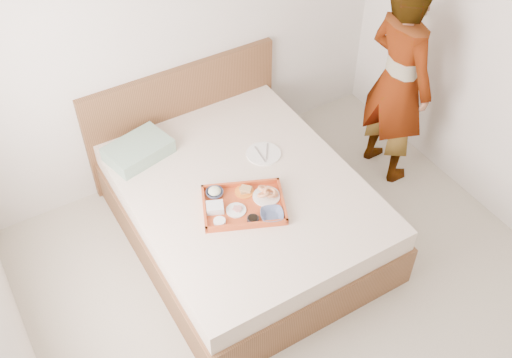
{
  "coord_description": "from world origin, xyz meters",
  "views": [
    {
      "loc": [
        -1.51,
        -1.62,
        3.56
      ],
      "look_at": [
        -0.01,
        0.9,
        0.65
      ],
      "focal_mm": 41.97,
      "sensor_mm": 36.0,
      "label": 1
    }
  ],
  "objects": [
    {
      "name": "plastic_tub",
      "position": [
        -0.35,
        0.88,
        0.57
      ],
      "size": [
        0.14,
        0.13,
        0.05
      ],
      "primitive_type": "cube",
      "rotation": [
        0.0,
        0.0,
        -0.4
      ],
      "color": "silver",
      "rests_on": "tray"
    },
    {
      "name": "meat_plate",
      "position": [
        -0.23,
        0.8,
        0.55
      ],
      "size": [
        0.18,
        0.18,
        0.01
      ],
      "primitive_type": "cylinder",
      "rotation": [
        0.0,
        0.0,
        -0.4
      ],
      "color": "white",
      "rests_on": "tray"
    },
    {
      "name": "person",
      "position": [
        1.35,
        1.06,
        0.87
      ],
      "size": [
        0.44,
        0.65,
        1.74
      ],
      "primitive_type": "imported",
      "rotation": [
        0.0,
        0.0,
        1.6
      ],
      "color": "#EEE5CF",
      "rests_on": "ground"
    },
    {
      "name": "cheese_round",
      "position": [
        -0.38,
        0.76,
        0.56
      ],
      "size": [
        0.11,
        0.11,
        0.03
      ],
      "primitive_type": "cylinder",
      "rotation": [
        0.0,
        0.0,
        -0.4
      ],
      "color": "white",
      "rests_on": "tray"
    },
    {
      "name": "wall_back",
      "position": [
        0.0,
        2.0,
        1.3
      ],
      "size": [
        3.5,
        0.01,
        2.6
      ],
      "primitive_type": "cube",
      "color": "silver",
      "rests_on": "ground"
    },
    {
      "name": "bed",
      "position": [
        -0.06,
        1.0,
        0.27
      ],
      "size": [
        1.65,
        2.0,
        0.53
      ],
      "primitive_type": "cube",
      "color": "brown",
      "rests_on": "ground"
    },
    {
      "name": "sauce_dish",
      "position": [
        -0.18,
        0.66,
        0.56
      ],
      "size": [
        0.11,
        0.11,
        0.03
      ],
      "primitive_type": "cylinder",
      "rotation": [
        0.0,
        0.0,
        -0.4
      ],
      "color": "black",
      "rests_on": "tray"
    },
    {
      "name": "ground",
      "position": [
        0.0,
        0.0,
        0.0
      ],
      "size": [
        3.5,
        4.0,
        0.01
      ],
      "primitive_type": "cube",
      "color": "#BAB19E",
      "rests_on": "ground"
    },
    {
      "name": "wall_left",
      "position": [
        -1.75,
        0.0,
        1.3
      ],
      "size": [
        0.01,
        4.0,
        2.6
      ],
      "primitive_type": "cube",
      "color": "silver",
      "rests_on": "ground"
    },
    {
      "name": "pillow",
      "position": [
        -0.57,
        1.66,
        0.59
      ],
      "size": [
        0.52,
        0.41,
        0.11
      ],
      "primitive_type": "cube",
      "rotation": [
        0.0,
        0.0,
        0.23
      ],
      "color": "#8DAF93",
      "rests_on": "bed"
    },
    {
      "name": "navy_bowl_big",
      "position": [
        -0.05,
        0.63,
        0.56
      ],
      "size": [
        0.21,
        0.21,
        0.04
      ],
      "primitive_type": "imported",
      "rotation": [
        0.0,
        0.0,
        -0.4
      ],
      "color": "#132341",
      "rests_on": "tray"
    },
    {
      "name": "prawn_plate",
      "position": [
        0.01,
        0.8,
        0.55
      ],
      "size": [
        0.25,
        0.25,
        0.01
      ],
      "primitive_type": "cylinder",
      "rotation": [
        0.0,
        0.0,
        -0.4
      ],
      "color": "white",
      "rests_on": "tray"
    },
    {
      "name": "salad_bowl",
      "position": [
        -0.28,
        1.0,
        0.56
      ],
      "size": [
        0.16,
        0.16,
        0.04
      ],
      "primitive_type": "imported",
      "rotation": [
        0.0,
        0.0,
        -0.4
      ],
      "color": "#132341",
      "rests_on": "tray"
    },
    {
      "name": "tray",
      "position": [
        -0.16,
        0.81,
        0.56
      ],
      "size": [
        0.67,
        0.59,
        0.05
      ],
      "primitive_type": "cube",
      "rotation": [
        0.0,
        0.0,
        -0.4
      ],
      "color": "#C04C21",
      "rests_on": "bed"
    },
    {
      "name": "headboard",
      "position": [
        -0.06,
        1.97,
        0.47
      ],
      "size": [
        1.65,
        0.06,
        0.95
      ],
      "primitive_type": "cube",
      "color": "brown",
      "rests_on": "ground"
    },
    {
      "name": "dinner_plate",
      "position": [
        0.23,
        1.2,
        0.54
      ],
      "size": [
        0.34,
        0.34,
        0.01
      ],
      "primitive_type": "cylinder",
      "rotation": [
        0.0,
        0.0,
        -0.41
      ],
      "color": "white",
      "rests_on": "bed"
    },
    {
      "name": "bread_plate",
      "position": [
        -0.09,
        0.92,
        0.55
      ],
      "size": [
        0.18,
        0.18,
        0.01
      ],
      "primitive_type": "cylinder",
      "rotation": [
        0.0,
        0.0,
        -0.4
      ],
      "color": "orange",
      "rests_on": "tray"
    }
  ]
}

